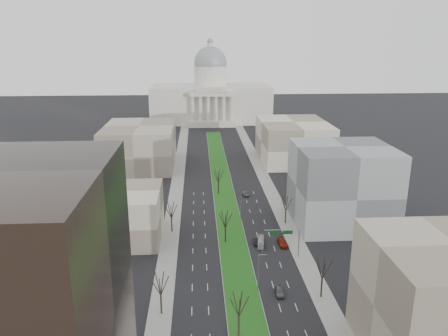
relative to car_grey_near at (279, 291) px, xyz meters
name	(u,v)px	position (x,y,z in m)	size (l,w,h in m)	color
ground	(224,194)	(-8.28, 66.38, -0.78)	(600.00, 600.00, 0.00)	black
median	(224,194)	(-8.28, 65.37, -0.68)	(8.00, 222.03, 0.20)	#999993
sidewalk_left	(172,222)	(-25.78, 41.38, -0.70)	(5.00, 330.00, 0.15)	gray
sidewalk_right	(284,219)	(9.22, 41.38, -0.70)	(5.00, 330.00, 0.15)	gray
capitol	(211,97)	(-8.28, 215.97, 15.53)	(80.00, 46.00, 55.00)	beige
building_beige_left	(114,215)	(-41.28, 31.38, 6.22)	(26.00, 22.00, 14.00)	gray
building_tan_right	(448,304)	(24.72, -21.62, 10.22)	(26.00, 24.00, 22.00)	gray
building_grey_right	(342,185)	(25.72, 38.38, 11.22)	(28.00, 26.00, 24.00)	slate
building_far_left	(140,146)	(-43.28, 106.38, 8.22)	(30.00, 40.00, 18.00)	gray
building_far_right	(293,141)	(26.72, 111.38, 8.22)	(30.00, 40.00, 18.00)	gray
tree_left_mid	(160,284)	(-25.48, -5.62, 6.22)	(5.40, 5.40, 9.72)	black
tree_left_far	(171,210)	(-25.48, 34.38, 6.06)	(5.28, 5.28, 9.50)	black
tree_right_mid	(323,268)	(8.92, -1.62, 6.38)	(5.52, 5.52, 9.94)	black
tree_right_far	(286,203)	(8.92, 38.38, 5.75)	(5.04, 5.04, 9.07)	black
tree_median_a	(239,304)	(-10.28, -13.62, 6.22)	(5.40, 5.40, 9.72)	black
tree_median_b	(225,219)	(-10.28, 26.38, 6.22)	(5.40, 5.40, 9.72)	black
tree_median_c	(218,175)	(-10.28, 66.38, 6.22)	(5.40, 5.40, 9.72)	black
streetlamp_median_b	(259,272)	(-4.52, 1.38, 4.03)	(1.90, 0.20, 9.16)	gray
streetlamp_median_c	(241,206)	(-4.52, 41.38, 4.03)	(1.90, 0.20, 9.16)	gray
mast_arm_signs	(289,236)	(5.21, 16.41, 5.33)	(9.12, 0.24, 8.09)	gray
car_grey_near	(279,291)	(0.00, 0.00, 0.00)	(1.84, 4.57, 1.56)	#4E4F56
car_black	(256,241)	(-1.75, 25.28, -0.06)	(1.52, 4.37, 1.44)	black
car_red	(282,242)	(5.22, 23.76, 0.02)	(2.25, 5.52, 1.60)	maroon
car_grey_far	(246,194)	(-0.56, 64.16, -0.14)	(2.13, 4.62, 1.28)	#4F5257
box_van	(261,242)	(-0.65, 24.34, 0.17)	(1.60, 6.85, 1.91)	silver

